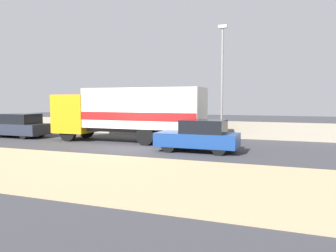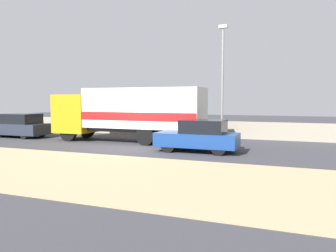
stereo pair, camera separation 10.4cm
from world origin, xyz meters
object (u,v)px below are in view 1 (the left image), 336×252
(street_lamp, at_px, (222,74))
(box_truck, at_px, (129,112))
(car_hatchback, at_px, (199,136))
(car_sedan_second, at_px, (17,126))

(street_lamp, relative_size, box_truck, 0.78)
(car_hatchback, relative_size, car_sedan_second, 0.89)
(street_lamp, distance_m, box_truck, 6.65)
(car_hatchback, bearing_deg, car_sedan_second, -7.57)
(car_hatchback, distance_m, car_sedan_second, 13.47)
(car_hatchback, bearing_deg, street_lamp, -89.35)
(street_lamp, height_order, car_sedan_second, street_lamp)
(box_truck, bearing_deg, street_lamp, -142.19)
(street_lamp, xyz_separation_m, car_sedan_second, (-13.29, -4.16, -3.47))
(street_lamp, distance_m, car_sedan_second, 14.35)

